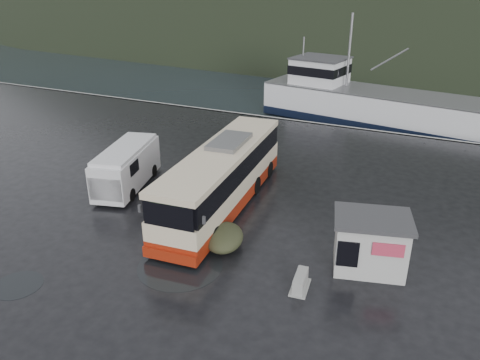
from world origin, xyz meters
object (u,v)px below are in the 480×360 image
at_px(white_van, 129,187).
at_px(jersey_barrier_b, 300,288).
at_px(ticket_kiosk, 367,267).
at_px(dome_tent, 224,246).
at_px(waste_bin_left, 211,229).
at_px(jersey_barrier_c, 381,271).
at_px(fishing_trawler, 373,110).
at_px(coach_bus, 223,205).
at_px(waste_bin_right, 351,257).
at_px(jersey_barrier_a, 384,265).

xyz_separation_m(white_van, jersey_barrier_b, (12.95, -5.35, 0.00)).
height_order(white_van, ticket_kiosk, white_van).
bearing_deg(dome_tent, jersey_barrier_b, -20.08).
distance_m(white_van, waste_bin_left, 7.62).
distance_m(dome_tent, ticket_kiosk, 6.78).
height_order(white_van, jersey_barrier_c, white_van).
height_order(waste_bin_left, fishing_trawler, fishing_trawler).
xyz_separation_m(white_van, jersey_barrier_c, (15.87, -2.62, 0.00)).
height_order(coach_bus, dome_tent, coach_bus).
distance_m(coach_bus, ticket_kiosk, 9.18).
bearing_deg(coach_bus, waste_bin_left, -80.79).
relative_size(white_van, ticket_kiosk, 1.90).
relative_size(coach_bus, waste_bin_right, 9.84).
height_order(dome_tent, jersey_barrier_a, dome_tent).
distance_m(dome_tent, jersey_barrier_c, 7.40).
distance_m(jersey_barrier_a, fishing_trawler, 27.31).
bearing_deg(jersey_barrier_c, jersey_barrier_b, -137.00).
bearing_deg(ticket_kiosk, dome_tent, 175.45).
height_order(coach_bus, waste_bin_left, coach_bus).
xyz_separation_m(waste_bin_right, dome_tent, (-5.82, -1.67, 0.00)).
bearing_deg(jersey_barrier_a, fishing_trawler, 101.36).
height_order(dome_tent, jersey_barrier_b, dome_tent).
bearing_deg(ticket_kiosk, waste_bin_right, 134.28).
bearing_deg(jersey_barrier_a, waste_bin_left, -177.20).
relative_size(waste_bin_right, jersey_barrier_b, 0.94).
bearing_deg(jersey_barrier_b, fishing_trawler, 94.63).
bearing_deg(waste_bin_right, jersey_barrier_a, -1.37).
bearing_deg(white_van, waste_bin_right, -22.87).
bearing_deg(jersey_barrier_b, dome_tent, 159.92).
bearing_deg(jersey_barrier_b, white_van, 157.56).
height_order(coach_bus, jersey_barrier_c, coach_bus).
relative_size(waste_bin_left, ticket_kiosk, 0.43).
bearing_deg(waste_bin_left, jersey_barrier_c, -0.59).
distance_m(white_van, dome_tent, 9.34).
bearing_deg(jersey_barrier_b, waste_bin_left, 153.93).
bearing_deg(coach_bus, jersey_barrier_a, -18.66).
relative_size(coach_bus, jersey_barrier_c, 8.51).
distance_m(waste_bin_left, fishing_trawler, 27.40).
bearing_deg(jersey_barrier_b, coach_bus, 139.19).
bearing_deg(jersey_barrier_a, dome_tent, -167.43).
xyz_separation_m(ticket_kiosk, fishing_trawler, (-4.72, 27.27, 0.00)).
height_order(jersey_barrier_a, jersey_barrier_b, jersey_barrier_a).
height_order(waste_bin_left, jersey_barrier_a, waste_bin_left).
relative_size(jersey_barrier_b, jersey_barrier_c, 0.92).
relative_size(waste_bin_right, jersey_barrier_a, 0.75).
relative_size(white_van, fishing_trawler, 0.25).
bearing_deg(fishing_trawler, jersey_barrier_a, -69.38).
relative_size(ticket_kiosk, jersey_barrier_b, 2.35).
height_order(jersey_barrier_b, fishing_trawler, fishing_trawler).
bearing_deg(dome_tent, waste_bin_left, 138.42).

